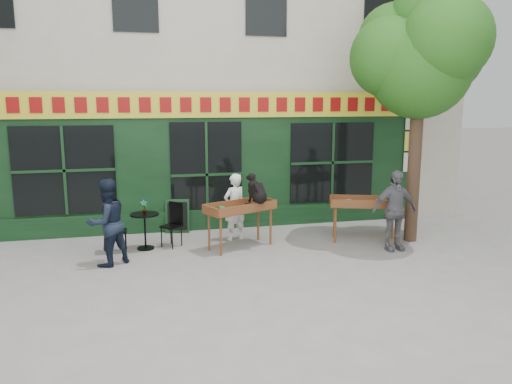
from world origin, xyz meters
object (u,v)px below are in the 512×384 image
(dog, at_px, (257,188))
(book_cart_right, at_px, (365,205))
(man_left, at_px, (107,223))
(woman, at_px, (235,207))
(man_right, at_px, (394,210))
(book_cart_center, at_px, (240,210))
(bistro_table, at_px, (145,224))

(dog, height_order, book_cart_right, dog)
(man_left, bearing_deg, woman, 169.06)
(dog, xyz_separation_m, man_right, (2.74, -0.85, -0.44))
(book_cart_center, relative_size, man_right, 0.96)
(bistro_table, bearing_deg, book_cart_right, -5.97)
(bistro_table, bearing_deg, book_cart_center, -10.10)
(book_cart_center, relative_size, dog, 2.70)
(book_cart_right, height_order, man_right, man_right)
(book_cart_center, distance_m, man_left, 2.73)
(book_cart_center, distance_m, man_right, 3.21)
(book_cart_center, height_order, dog, dog)
(book_cart_center, distance_m, dog, 0.59)
(bistro_table, bearing_deg, man_right, -13.84)
(book_cart_right, bearing_deg, dog, -162.86)
(dog, relative_size, book_cart_right, 0.37)
(man_right, bearing_deg, man_left, 175.93)
(dog, height_order, bistro_table, dog)
(woman, bearing_deg, man_left, -0.28)
(dog, bearing_deg, bistro_table, 145.83)
(woman, distance_m, man_left, 2.94)
(dog, distance_m, man_right, 2.90)
(woman, xyz_separation_m, book_cart_right, (2.79, -0.80, 0.07))
(book_cart_center, bearing_deg, book_cart_right, -27.35)
(book_cart_center, xyz_separation_m, man_left, (-2.68, -0.55, 0.01))
(book_cart_right, distance_m, man_right, 0.81)
(book_cart_center, height_order, book_cart_right, same)
(woman, relative_size, man_left, 0.90)
(dog, relative_size, woman, 0.40)
(book_cart_center, bearing_deg, woman, 65.64)
(book_cart_center, xyz_separation_m, bistro_table, (-1.98, 0.35, -0.28))
(book_cart_right, bearing_deg, man_right, -48.81)
(bistro_table, distance_m, man_left, 1.18)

